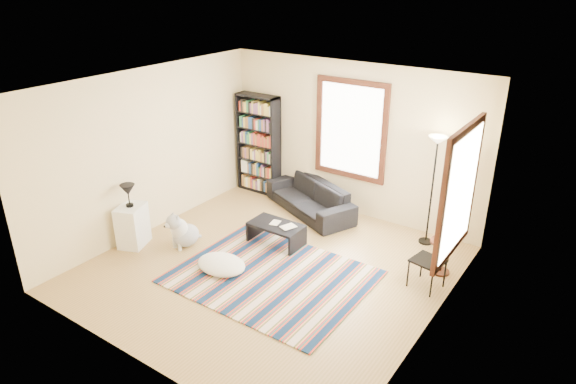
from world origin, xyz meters
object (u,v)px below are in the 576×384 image
Objects in this scene: bookshelf at (259,144)px; dog at (185,229)px; folding_chair at (428,261)px; coffee_table at (276,234)px; side_table at (442,257)px; white_cabinet at (133,226)px; floor_lamp at (432,192)px; sofa at (310,197)px; floor_cushion at (221,264)px.

bookshelf reaches higher than dog.
bookshelf is 2.33× the size of folding_chair.
coffee_table is at bearing -45.48° from bookshelf.
bookshelf is 2.65m from dog.
white_cabinet reaches higher than side_table.
coffee_table is (1.60, -1.63, -0.82)m from bookshelf.
floor_lamp reaches higher than folding_chair.
folding_chair reaches higher than coffee_table.
white_cabinet is (-4.50, -2.06, 0.08)m from side_table.
sofa is 2.81× the size of white_cabinet.
coffee_table is 2.63m from floor_lamp.
sofa is at bearing 166.36° from side_table.
side_table is (0.52, -0.77, -0.66)m from floor_lamp.
floor_cushion is 3.33m from side_table.
side_table is 4.95m from white_cabinet.
side_table reaches higher than floor_cushion.
sofa is 2.29× the size of folding_chair.
floor_lamp is (2.25, 0.10, 0.64)m from sofa.
bookshelf is (-1.40, 0.27, 0.71)m from sofa.
dog is at bearing -157.18° from side_table.
coffee_table is 2.66m from side_table.
side_table is 0.63× the size of folding_chair.
coffee_table is at bearing 79.99° from floor_cushion.
coffee_table is 1.05× the size of folding_chair.
folding_chair reaches higher than floor_cushion.
white_cabinet is (-1.93, -1.37, 0.17)m from coffee_table.
bookshelf is 2.22× the size of coffee_table.
sofa reaches higher than side_table.
sofa is 0.98× the size of bookshelf.
bookshelf reaches higher than coffee_table.
side_table is at bearing 14.97° from coffee_table.
folding_chair is at bearing 26.26° from floor_cushion.
bookshelf reaches higher than sofa.
white_cabinet is (-4.45, -1.56, -0.08)m from folding_chair.
folding_chair is (4.12, -1.44, -0.57)m from bookshelf.
folding_chair is at bearing -95.78° from side_table.
sofa is 1.06× the size of floor_lamp.
folding_chair is at bearing 0.82° from sofa.
floor_cushion is at bearing -146.47° from side_table.
folding_chair reaches higher than dog.
bookshelf is at bearing 167.27° from side_table.
floor_lamp is at bearing 45.82° from dog.
white_cabinet is (-0.33, -3.00, -0.65)m from bookshelf.
coffee_table is at bearing 12.90° from white_cabinet.
dog is at bearing -89.75° from sofa.
white_cabinet is (-1.73, -0.22, 0.25)m from floor_cushion.
sofa is at bearing 90.01° from floor_cushion.
dog is at bearing -143.13° from coffee_table.
folding_chair reaches higher than side_table.
sofa is at bearing -177.46° from floor_lamp.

